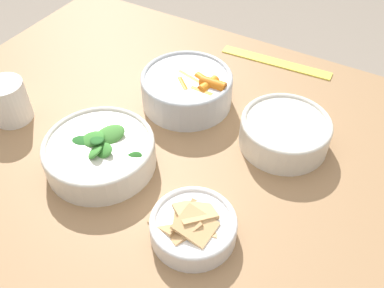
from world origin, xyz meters
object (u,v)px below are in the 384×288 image
(bowl_beans_hotdog, at_px, (284,133))
(bowl_cookies, at_px, (193,226))
(ruler, at_px, (276,62))
(bowl_carrots, at_px, (187,88))
(cup, at_px, (9,101))
(bowl_greens, at_px, (100,152))

(bowl_beans_hotdog, xyz_separation_m, bowl_cookies, (-0.05, -0.25, -0.01))
(bowl_cookies, height_order, ruler, bowl_cookies)
(bowl_carrots, bearing_deg, cup, -142.31)
(bowl_carrots, xyz_separation_m, bowl_cookies, (0.17, -0.27, -0.01))
(bowl_greens, bearing_deg, bowl_beans_hotdog, 38.64)
(bowl_beans_hotdog, distance_m, ruler, 0.26)
(ruler, xyz_separation_m, cup, (-0.37, -0.43, 0.04))
(bowl_greens, distance_m, ruler, 0.47)
(cup, bearing_deg, bowl_beans_hotdog, 21.94)
(bowl_carrots, height_order, bowl_beans_hotdog, bowl_carrots)
(bowl_beans_hotdog, relative_size, bowl_cookies, 1.23)
(bowl_beans_hotdog, relative_size, cup, 1.96)
(bowl_carrots, xyz_separation_m, bowl_beans_hotdog, (0.21, -0.01, -0.01))
(ruler, bearing_deg, bowl_cookies, -82.76)
(bowl_carrots, height_order, ruler, bowl_carrots)
(bowl_carrots, distance_m, bowl_greens, 0.22)
(bowl_carrots, xyz_separation_m, bowl_greens, (-0.05, -0.22, -0.01))
(bowl_cookies, bearing_deg, ruler, 97.24)
(bowl_carrots, xyz_separation_m, ruler, (0.10, 0.22, -0.03))
(cup, bearing_deg, bowl_cookies, -7.44)
(bowl_greens, bearing_deg, bowl_cookies, -12.22)
(bowl_carrots, relative_size, ruler, 0.71)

